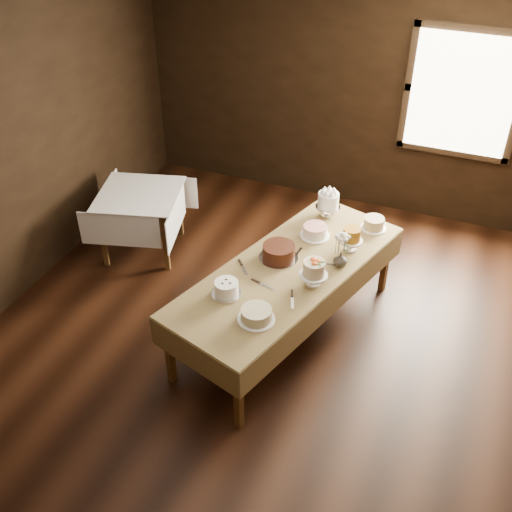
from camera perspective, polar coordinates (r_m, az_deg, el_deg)
The scene contains 21 objects.
floor at distance 5.85m, azimuth -0.74°, elevation -8.62°, with size 5.00×6.00×0.01m, color black.
ceiling at distance 4.35m, azimuth -1.04°, elevation 18.53°, with size 5.00×6.00×0.01m, color beige.
wall_back at distance 7.51m, azimuth 8.28°, elevation 14.64°, with size 5.00×0.02×2.80m, color black.
window at distance 7.22m, azimuth 18.57°, elevation 13.96°, with size 1.10×0.05×1.30m, color #FFEABF.
display_table at distance 5.57m, azimuth 2.98°, elevation -1.63°, with size 1.66×2.64×0.76m.
side_table at distance 6.85m, azimuth -10.72°, elevation 5.09°, with size 1.07×1.07×0.73m.
cake_meringue at distance 6.24m, azimuth 6.67°, elevation 4.69°, with size 0.29×0.29×0.27m.
cake_speckled at distance 6.14m, azimuth 10.84°, elevation 2.96°, with size 0.27×0.27×0.12m.
cake_lattice at distance 5.95m, azimuth 5.47°, elevation 2.25°, with size 0.29×0.29×0.11m.
cake_caramel at distance 5.77m, azimuth 8.79°, elevation 1.44°, with size 0.22×0.22×0.25m.
cake_chocolate at distance 5.62m, azimuth 2.12°, elevation 0.35°, with size 0.37×0.37×0.14m.
cake_flowers at distance 5.31m, azimuth 5.34°, elevation -1.69°, with size 0.27×0.27×0.25m.
cake_swirl at distance 5.21m, azimuth -2.75°, elevation -3.04°, with size 0.28×0.28×0.13m.
cake_cream at distance 4.97m, azimuth 0.03°, elevation -5.48°, with size 0.33×0.33×0.11m.
cake_server_a at distance 5.33m, azimuth 1.01°, elevation -2.82°, with size 0.24×0.03×0.01m, color silver.
cake_server_b at distance 5.17m, azimuth 3.38°, elevation -4.33°, with size 0.24×0.03×0.01m, color silver.
cake_server_c at distance 5.74m, azimuth 3.95°, elevation 0.40°, with size 0.24×0.03×0.01m, color silver.
cake_server_d at distance 5.61m, azimuth 6.96°, elevation -0.77°, with size 0.24×0.03×0.01m, color silver.
cake_server_e at distance 5.51m, azimuth -1.08°, elevation -1.29°, with size 0.24×0.03×0.01m, color silver.
flower_vase at distance 5.58m, azimuth 7.80°, elevation -0.35°, with size 0.13×0.13×0.13m, color #2D2823.
flower_bouquet at distance 5.47m, azimuth 7.96°, elevation 1.22°, with size 0.14×0.14×0.20m, color white, non-canonical shape.
Camera 1 is at (1.62, -3.81, 4.13)m, focal length 43.25 mm.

